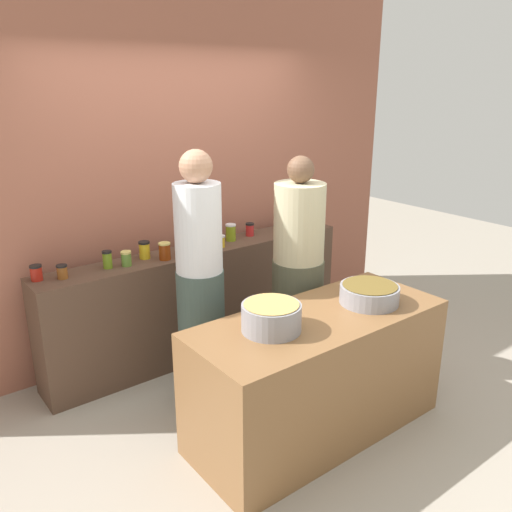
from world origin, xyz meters
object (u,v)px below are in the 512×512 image
preserve_jar_1 (62,272)px  preserve_jar_2 (107,259)px  preserve_jar_5 (165,251)px  cooking_pot_left (271,317)px  preserve_jar_12 (313,217)px  preserve_jar_0 (36,273)px  preserve_jar_7 (199,240)px  cook_with_tongs (200,291)px  preserve_jar_3 (126,258)px  cook_in_cap (298,281)px  cooking_pot_center (369,294)px  preserve_jar_4 (144,250)px  preserve_jar_10 (250,229)px  preserve_jar_9 (231,232)px  preserve_jar_8 (221,241)px  preserve_jar_6 (187,248)px  preserve_jar_11 (295,224)px

preserve_jar_1 → preserve_jar_2: 0.33m
preserve_jar_5 → cooking_pot_left: preserve_jar_5 is taller
preserve_jar_12 → preserve_jar_0: bearing=178.0°
preserve_jar_2 → cooking_pot_left: bearing=-73.1°
preserve_jar_7 → cook_with_tongs: cook_with_tongs is taller
preserve_jar_3 → cook_in_cap: size_ratio=0.07×
preserve_jar_1 → cook_with_tongs: size_ratio=0.05×
preserve_jar_1 → preserve_jar_7: preserve_jar_7 is taller
preserve_jar_2 → cooking_pot_center: (1.18, -1.46, -0.09)m
preserve_jar_3 → preserve_jar_4: preserve_jar_4 is taller
preserve_jar_4 → preserve_jar_10: 1.02m
cooking_pot_center → cook_in_cap: size_ratio=0.22×
preserve_jar_0 → preserve_jar_5: size_ratio=0.81×
preserve_jar_0 → preserve_jar_9: bearing=-1.4°
preserve_jar_4 → cooking_pot_center: (0.87, -1.50, -0.09)m
preserve_jar_5 → preserve_jar_12: size_ratio=0.92×
cooking_pot_left → preserve_jar_1: bearing=118.8°
preserve_jar_8 → preserve_jar_2: bearing=175.3°
preserve_jar_6 → cook_with_tongs: 0.60m
preserve_jar_7 → cook_in_cap: size_ratio=0.08×
cooking_pot_center → preserve_jar_3: bearing=126.5°
preserve_jar_9 → cook_with_tongs: 0.97m
preserve_jar_1 → cook_with_tongs: 0.96m
preserve_jar_2 → preserve_jar_1: bearing=-177.8°
preserve_jar_10 → cooking_pot_center: bearing=-95.6°
preserve_jar_12 → cook_with_tongs: 1.73m
preserve_jar_0 → preserve_jar_7: size_ratio=0.84×
preserve_jar_2 → cook_with_tongs: (0.40, -0.62, -0.15)m
preserve_jar_9 → cooking_pot_center: (0.07, -1.48, -0.10)m
preserve_jar_7 → cook_in_cap: bearing=-64.3°
preserve_jar_1 → preserve_jar_0: bearing=154.8°
preserve_jar_0 → preserve_jar_10: size_ratio=0.95×
preserve_jar_8 → cooking_pot_left: (-0.52, -1.30, -0.05)m
preserve_jar_2 → cook_with_tongs: cook_with_tongs is taller
preserve_jar_11 → preserve_jar_1: bearing=178.7°
preserve_jar_11 → preserve_jar_6: bearing=-179.0°
preserve_jar_7 → cooking_pot_left: 1.43m
preserve_jar_8 → preserve_jar_11: size_ratio=0.93×
preserve_jar_3 → preserve_jar_4: size_ratio=0.83×
preserve_jar_6 → preserve_jar_9: preserve_jar_9 is taller
preserve_jar_2 → preserve_jar_4: preserve_jar_4 is taller
preserve_jar_12 → cooking_pot_left: (-1.60, -1.35, -0.08)m
cooking_pot_left → preserve_jar_8: bearing=68.1°
preserve_jar_3 → cook_in_cap: 1.29m
preserve_jar_10 → preserve_jar_6: bearing=-170.2°
preserve_jar_8 → cooking_pot_left: size_ratio=0.28×
preserve_jar_4 → preserve_jar_8: (0.63, -0.11, -0.02)m
preserve_jar_4 → cook_in_cap: bearing=-44.0°
cooking_pot_left → preserve_jar_4: bearing=94.2°
preserve_jar_3 → preserve_jar_6: size_ratio=1.00×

